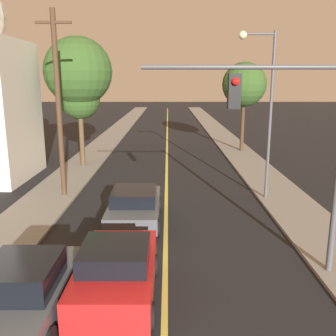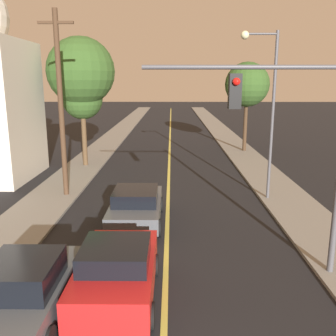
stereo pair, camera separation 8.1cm
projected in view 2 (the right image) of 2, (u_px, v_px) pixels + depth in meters
name	position (u px, v px, depth m)	size (l,w,h in m)	color
road_surface	(170.00, 133.00, 40.34)	(8.72, 80.00, 0.01)	black
sidewalk_left	(118.00, 133.00, 40.38)	(2.50, 80.00, 0.12)	gray
sidewalk_right	(222.00, 133.00, 40.27)	(2.50, 80.00, 0.12)	gray
car_near_lane_front	(117.00, 271.00, 9.49)	(2.01, 3.89, 1.55)	red
car_near_lane_second	(136.00, 205.00, 14.64)	(2.02, 4.23, 1.43)	#474C51
car_outer_lane_front	(26.00, 291.00, 8.49)	(1.86, 3.88, 1.64)	#474C51
traffic_signal_mast	(295.00, 130.00, 9.93)	(5.46, 0.42, 5.97)	#47474C
streetlamp_right	(266.00, 95.00, 16.63)	(1.65, 0.36, 7.50)	#47474C
utility_pole_left	(61.00, 103.00, 17.21)	(1.60, 0.24, 8.49)	#422D1E
tree_left_near	(81.00, 72.00, 23.27)	(4.23, 4.23, 8.09)	#4C3823
tree_left_far	(82.00, 100.00, 23.91)	(2.58, 2.58, 5.54)	#4C3823
tree_right_near	(247.00, 85.00, 28.58)	(3.39, 3.39, 6.82)	#3D2B1C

